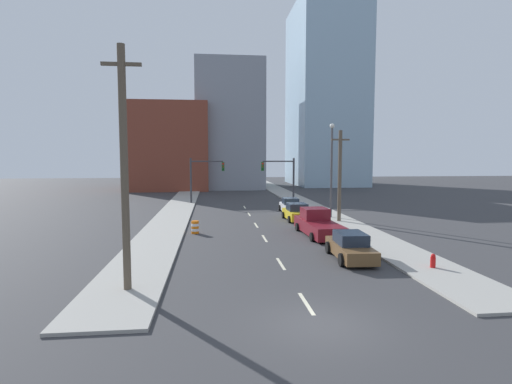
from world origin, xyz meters
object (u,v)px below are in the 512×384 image
Objects in this scene: traffic_signal_right at (284,174)px; street_lamp at (332,164)px; fire_hydrant at (433,262)px; sedan_yellow at (297,213)px; utility_pole_left_near at (124,168)px; utility_pole_right_mid at (340,175)px; traffic_barrel at (195,227)px; pickup_truck_maroon at (318,224)px; sedan_white at (290,206)px; traffic_signal_left at (201,174)px; sedan_brown at (350,247)px.

traffic_signal_right is 0.64× the size of street_lamp.
fire_hydrant is (2.21, -30.47, -3.22)m from traffic_signal_right.
utility_pole_left_near is at bearing -122.94° from sedan_yellow.
street_lamp is (-0.06, 2.25, 0.94)m from utility_pole_right_mid.
traffic_signal_right is 30.72m from fire_hydrant.
sedan_yellow is at bearing 31.14° from traffic_barrel.
street_lamp reaches higher than traffic_barrel.
utility_pole_left_near reaches higher than pickup_truck_maroon.
utility_pole_right_mid is at bearing -64.04° from sedan_white.
sedan_yellow reaches higher than traffic_barrel.
street_lamp is (12.26, 6.09, 4.58)m from traffic_barrel.
traffic_signal_left is 19.87m from utility_pole_right_mid.
street_lamp reaches higher than traffic_signal_right.
traffic_signal_right reaches higher than sedan_white.
pickup_truck_maroon is at bearing -89.94° from sedan_white.
fire_hydrant is at bearing -34.11° from sedan_brown.
sedan_brown is 7.04m from pickup_truck_maroon.
traffic_signal_right is at bearing 83.38° from sedan_yellow.
sedan_yellow is at bearing 101.98° from fire_hydrant.
sedan_white is at bearing 91.72° from sedan_brown.
traffic_signal_right is at bearing 84.37° from pickup_truck_maroon.
utility_pole_left_near reaches higher than sedan_white.
traffic_barrel is 0.22× the size of sedan_white.
traffic_signal_right is 28.10m from sedan_brown.
sedan_brown is at bearing -43.58° from traffic_barrel.
traffic_signal_left is at bearing 121.17° from sedan_yellow.
sedan_brown is at bearing -72.10° from traffic_signal_left.
street_lamp reaches higher than traffic_signal_left.
street_lamp is at bearing 52.43° from utility_pole_left_near.
street_lamp is at bearing 80.02° from sedan_brown.
pickup_truck_maroon is (-1.19, -20.88, -2.87)m from traffic_signal_right.
pickup_truck_maroon is at bearing -113.30° from street_lamp.
utility_pole_left_near is 12.87m from sedan_brown.
street_lamp is (2.08, -13.29, 1.42)m from traffic_signal_right.
pickup_truck_maroon reaches higher than sedan_yellow.
fire_hydrant is 4.27m from sedan_brown.
pickup_truck_maroon is (-3.33, -5.34, -3.35)m from utility_pole_right_mid.
street_lamp is 15.62m from sedan_brown.
pickup_truck_maroon is (8.99, -1.50, 0.30)m from traffic_barrel.
traffic_barrel is 0.22× the size of sedan_yellow.
pickup_truck_maroon is (-3.39, 9.59, 0.36)m from fire_hydrant.
sedan_white is at bearing 123.96° from street_lamp.
traffic_barrel is at bearing 168.17° from pickup_truck_maroon.
sedan_white is at bearing -43.56° from traffic_signal_left.
sedan_brown is 13.91m from sedan_yellow.
traffic_barrel is at bearing 79.89° from utility_pole_left_near.
sedan_brown is 1.11× the size of sedan_yellow.
utility_pole_left_near is 12.24× the size of fire_hydrant.
sedan_brown is 1.09× the size of sedan_white.
sedan_yellow is (-3.43, 1.53, -3.43)m from utility_pole_right_mid.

